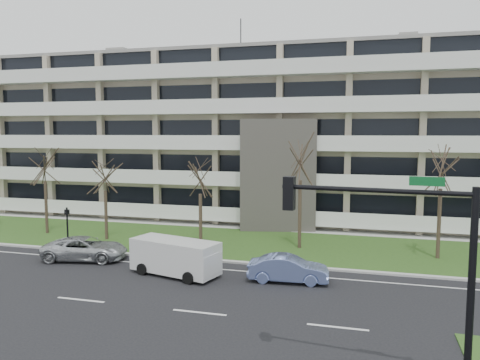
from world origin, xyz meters
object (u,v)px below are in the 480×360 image
(pedestrian_signal, at_px, (67,224))
(silver_pickup, at_px, (85,249))
(blue_sedan, at_px, (288,269))
(white_van, at_px, (176,254))
(traffic_signal, at_px, (402,255))

(pedestrian_signal, bearing_deg, silver_pickup, -14.40)
(blue_sedan, height_order, white_van, white_van)
(blue_sedan, relative_size, pedestrian_signal, 1.42)
(silver_pickup, height_order, pedestrian_signal, pedestrian_signal)
(silver_pickup, height_order, white_van, white_van)
(white_van, xyz_separation_m, traffic_signal, (11.21, -9.28, 3.14))
(blue_sedan, xyz_separation_m, pedestrian_signal, (-15.16, 2.30, 1.21))
(white_van, bearing_deg, pedestrian_signal, 177.57)
(blue_sedan, bearing_deg, pedestrian_signal, 76.70)
(white_van, distance_m, traffic_signal, 14.89)
(white_van, height_order, pedestrian_signal, pedestrian_signal)
(traffic_signal, bearing_deg, silver_pickup, 155.07)
(silver_pickup, height_order, blue_sedan, silver_pickup)
(blue_sedan, xyz_separation_m, traffic_signal, (4.98, -9.76, 3.62))
(blue_sedan, distance_m, white_van, 6.26)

